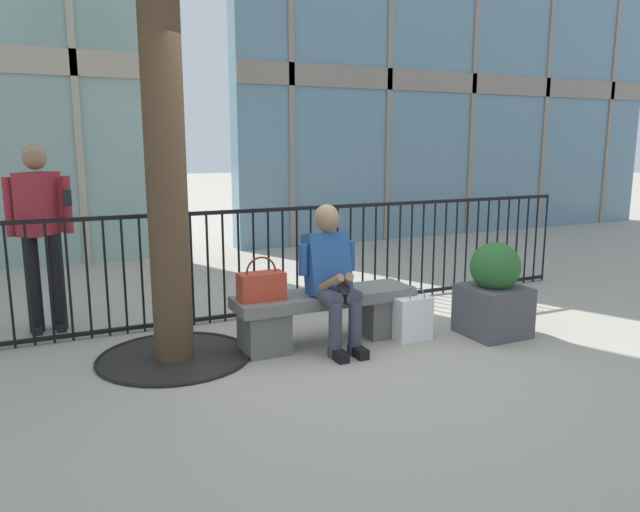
{
  "coord_description": "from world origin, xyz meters",
  "views": [
    {
      "loc": [
        -2.15,
        -4.49,
        1.71
      ],
      "look_at": [
        0.0,
        0.1,
        0.75
      ],
      "focal_mm": 33.42,
      "sensor_mm": 36.0,
      "label": 1
    }
  ],
  "objects": [
    {
      "name": "ground_plane",
      "position": [
        0.0,
        0.0,
        0.0
      ],
      "size": [
        60.0,
        60.0,
        0.0
      ],
      "primitive_type": "plane",
      "color": "#A8A091"
    },
    {
      "name": "stone_bench",
      "position": [
        0.0,
        0.0,
        0.27
      ],
      "size": [
        1.6,
        0.44,
        0.45
      ],
      "color": "slate",
      "rests_on": "ground"
    },
    {
      "name": "seated_person_with_phone",
      "position": [
        0.0,
        -0.13,
        0.65
      ],
      "size": [
        0.52,
        0.66,
        1.21
      ],
      "color": "#383D4C",
      "rests_on": "ground"
    },
    {
      "name": "handbag_on_bench",
      "position": [
        -0.58,
        -0.01,
        0.57
      ],
      "size": [
        0.38,
        0.19,
        0.36
      ],
      "color": "#B23823",
      "rests_on": "stone_bench"
    },
    {
      "name": "shopping_bag",
      "position": [
        0.73,
        -0.27,
        0.2
      ],
      "size": [
        0.33,
        0.16,
        0.48
      ],
      "color": "white",
      "rests_on": "ground"
    },
    {
      "name": "bystander_at_railing",
      "position": [
        -2.18,
        1.4,
        1.0
      ],
      "size": [
        0.55,
        0.44,
        1.71
      ],
      "color": "black",
      "rests_on": "ground"
    },
    {
      "name": "plaza_railing",
      "position": [
        -0.0,
        0.98,
        0.55
      ],
      "size": [
        7.07,
        0.04,
        1.09
      ],
      "color": "black",
      "rests_on": "ground"
    },
    {
      "name": "planter",
      "position": [
        1.47,
        -0.45,
        0.39
      ],
      "size": [
        0.52,
        0.52,
        0.85
      ],
      "color": "#4C4C51",
      "rests_on": "ground"
    }
  ]
}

